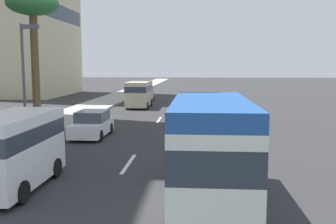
{
  "coord_description": "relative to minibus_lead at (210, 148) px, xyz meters",
  "views": [
    {
      "loc": [
        -3.77,
        -2.89,
        4.2
      ],
      "look_at": [
        18.16,
        -1.22,
        1.47
      ],
      "focal_mm": 40.21,
      "sensor_mm": 36.0,
      "label": 1
    }
  ],
  "objects": [
    {
      "name": "street_lamp",
      "position": [
        7.65,
        9.2,
        2.25
      ],
      "size": [
        0.24,
        0.97,
        6.15
      ],
      "color": "#4C4C51",
      "rests_on": "sidewalk_right"
    },
    {
      "name": "van_second",
      "position": [
        0.95,
        6.66,
        -0.28
      ],
      "size": [
        4.64,
        2.12,
        2.56
      ],
      "rotation": [
        0.0,
        0.0,
        3.14
      ],
      "color": "white",
      "rests_on": "ground_plane"
    },
    {
      "name": "minibus_lead",
      "position": [
        0.0,
        0.0,
        0.0
      ],
      "size": [
        6.33,
        2.36,
        3.19
      ],
      "color": "silver",
      "rests_on": "ground_plane"
    },
    {
      "name": "car_fifth",
      "position": [
        33.64,
        6.6,
        -0.94
      ],
      "size": [
        4.1,
        1.89,
        1.71
      ],
      "rotation": [
        0.0,
        0.0,
        3.14
      ],
      "color": "beige",
      "rests_on": "ground_plane"
    },
    {
      "name": "car_fourth",
      "position": [
        10.45,
        6.58,
        -1.02
      ],
      "size": [
        4.01,
        1.84,
        1.53
      ],
      "rotation": [
        0.0,
        0.0,
        3.14
      ],
      "color": "white",
      "rests_on": "ground_plane"
    },
    {
      "name": "ground_plane",
      "position": [
        24.15,
        3.32,
        -1.75
      ],
      "size": [
        198.0,
        198.0,
        0.0
      ],
      "primitive_type": "plane",
      "color": "#2D2D30"
    },
    {
      "name": "palm_tree",
      "position": [
        14.03,
        11.47,
        6.16
      ],
      "size": [
        3.48,
        3.48,
        8.97
      ],
      "color": "brown",
      "rests_on": "sidewalk_right"
    },
    {
      "name": "lane_stripe_mid",
      "position": [
        4.47,
        3.32,
        -1.74
      ],
      "size": [
        3.2,
        0.16,
        0.01
      ],
      "primitive_type": "cube",
      "color": "silver",
      "rests_on": "ground_plane"
    },
    {
      "name": "sidewalk_right",
      "position": [
        24.15,
        10.91,
        -1.67
      ],
      "size": [
        162.0,
        3.98,
        0.15
      ],
      "primitive_type": "cube",
      "color": "#9E9B93",
      "rests_on": "ground_plane"
    },
    {
      "name": "van_third",
      "position": [
        26.25,
        6.17,
        -0.26
      ],
      "size": [
        5.2,
        2.2,
        2.59
      ],
      "rotation": [
        0.0,
        0.0,
        3.14
      ],
      "color": "beige",
      "rests_on": "ground_plane"
    },
    {
      "name": "lane_stripe_far",
      "position": [
        17.59,
        3.32,
        -1.74
      ],
      "size": [
        3.2,
        0.16,
        0.01
      ],
      "primitive_type": "cube",
      "color": "silver",
      "rests_on": "ground_plane"
    }
  ]
}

